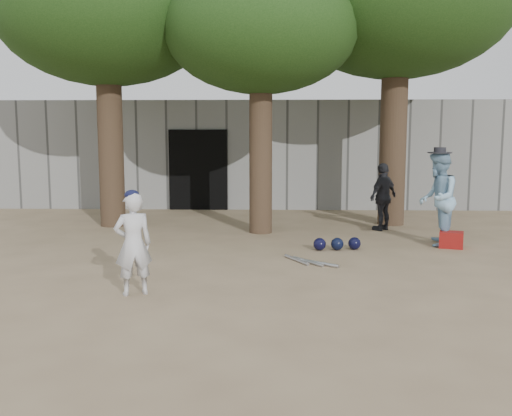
{
  "coord_description": "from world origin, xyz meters",
  "views": [
    {
      "loc": [
        0.87,
        -7.8,
        2.12
      ],
      "look_at": [
        0.6,
        1.0,
        0.95
      ],
      "focal_mm": 40.0,
      "sensor_mm": 36.0,
      "label": 1
    }
  ],
  "objects_px": {
    "spectator_dark": "(383,197)",
    "red_bag": "(451,240)",
    "boy_player": "(133,244)",
    "spectator_blue": "(438,199)"
  },
  "relations": [
    {
      "from": "boy_player",
      "to": "red_bag",
      "type": "relative_size",
      "value": 3.21
    },
    {
      "from": "spectator_dark",
      "to": "boy_player",
      "type": "bearing_deg",
      "value": 5.85
    },
    {
      "from": "boy_player",
      "to": "spectator_dark",
      "type": "height_order",
      "value": "spectator_dark"
    },
    {
      "from": "spectator_blue",
      "to": "spectator_dark",
      "type": "xyz_separation_m",
      "value": [
        -0.7,
        1.66,
        -0.15
      ]
    },
    {
      "from": "boy_player",
      "to": "spectator_dark",
      "type": "relative_size",
      "value": 0.92
    },
    {
      "from": "spectator_blue",
      "to": "red_bag",
      "type": "relative_size",
      "value": 4.23
    },
    {
      "from": "spectator_blue",
      "to": "red_bag",
      "type": "height_order",
      "value": "spectator_blue"
    },
    {
      "from": "spectator_dark",
      "to": "red_bag",
      "type": "relative_size",
      "value": 3.49
    },
    {
      "from": "red_bag",
      "to": "boy_player",
      "type": "bearing_deg",
      "value": -147.71
    },
    {
      "from": "boy_player",
      "to": "red_bag",
      "type": "height_order",
      "value": "boy_player"
    }
  ]
}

